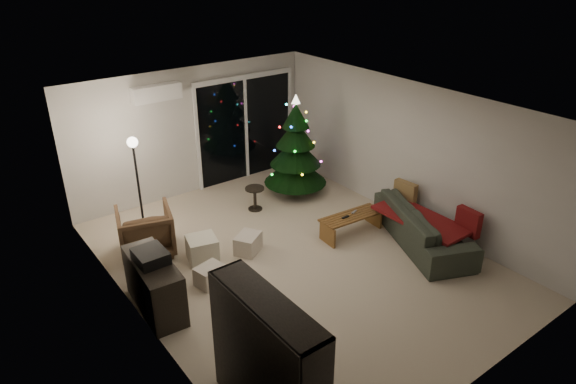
{
  "coord_description": "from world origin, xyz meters",
  "views": [
    {
      "loc": [
        -4.23,
        -5.44,
        4.53
      ],
      "look_at": [
        0.1,
        0.3,
        1.05
      ],
      "focal_mm": 32.0,
      "sensor_mm": 36.0,
      "label": 1
    }
  ],
  "objects_px": {
    "armchair": "(146,231)",
    "sofa": "(423,225)",
    "bookshelf": "(252,371)",
    "media_cabinet": "(155,285)",
    "coffee_table": "(351,224)",
    "christmas_tree": "(296,145)"
  },
  "relations": [
    {
      "from": "armchair",
      "to": "sofa",
      "type": "height_order",
      "value": "armchair"
    },
    {
      "from": "media_cabinet",
      "to": "coffee_table",
      "type": "height_order",
      "value": "media_cabinet"
    },
    {
      "from": "bookshelf",
      "to": "media_cabinet",
      "type": "height_order",
      "value": "bookshelf"
    },
    {
      "from": "media_cabinet",
      "to": "sofa",
      "type": "height_order",
      "value": "media_cabinet"
    },
    {
      "from": "media_cabinet",
      "to": "armchair",
      "type": "xyz_separation_m",
      "value": [
        0.48,
        1.43,
        0.01
      ]
    },
    {
      "from": "bookshelf",
      "to": "armchair",
      "type": "xyz_separation_m",
      "value": [
        0.48,
        3.84,
        -0.37
      ]
    },
    {
      "from": "armchair",
      "to": "sofa",
      "type": "distance_m",
      "value": 4.55
    },
    {
      "from": "bookshelf",
      "to": "christmas_tree",
      "type": "height_order",
      "value": "christmas_tree"
    },
    {
      "from": "christmas_tree",
      "to": "armchair",
      "type": "bearing_deg",
      "value": -174.25
    },
    {
      "from": "media_cabinet",
      "to": "christmas_tree",
      "type": "bearing_deg",
      "value": 29.19
    },
    {
      "from": "coffee_table",
      "to": "christmas_tree",
      "type": "relative_size",
      "value": 0.57
    },
    {
      "from": "armchair",
      "to": "christmas_tree",
      "type": "relative_size",
      "value": 0.42
    },
    {
      "from": "bookshelf",
      "to": "coffee_table",
      "type": "bearing_deg",
      "value": 27.59
    },
    {
      "from": "bookshelf",
      "to": "media_cabinet",
      "type": "xyz_separation_m",
      "value": [
        0.0,
        2.41,
        -0.38
      ]
    },
    {
      "from": "sofa",
      "to": "media_cabinet",
      "type": "bearing_deg",
      "value": 100.13
    },
    {
      "from": "media_cabinet",
      "to": "coffee_table",
      "type": "bearing_deg",
      "value": 2.05
    },
    {
      "from": "armchair",
      "to": "christmas_tree",
      "type": "xyz_separation_m",
      "value": [
        3.3,
        0.33,
        0.62
      ]
    },
    {
      "from": "armchair",
      "to": "sofa",
      "type": "xyz_separation_m",
      "value": [
        3.82,
        -2.48,
        -0.07
      ]
    },
    {
      "from": "coffee_table",
      "to": "bookshelf",
      "type": "bearing_deg",
      "value": -142.68
    },
    {
      "from": "bookshelf",
      "to": "christmas_tree",
      "type": "distance_m",
      "value": 5.63
    },
    {
      "from": "christmas_tree",
      "to": "bookshelf",
      "type": "bearing_deg",
      "value": -132.12
    },
    {
      "from": "coffee_table",
      "to": "armchair",
      "type": "bearing_deg",
      "value": 157.39
    }
  ]
}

